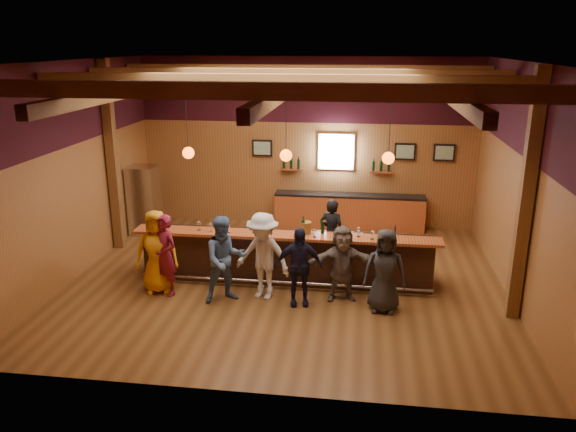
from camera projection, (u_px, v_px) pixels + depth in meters
The scene contains 27 objects.
room at pixel (286, 129), 11.01m from camera, with size 9.04×9.00×4.52m.
bar_counter at pixel (288, 255), 11.89m from camera, with size 6.30×1.07×1.11m.
back_bar_cabinet at pixel (349, 211), 15.13m from camera, with size 4.00×0.52×0.95m.
window at pixel (336, 152), 14.93m from camera, with size 0.95×0.09×0.95m.
framed_pictures at pixel (369, 151), 14.79m from camera, with size 5.35×0.05×0.45m.
wine_shelves at pixel (336, 168), 14.99m from camera, with size 3.00×0.18×0.30m.
pendant_lights at pixel (286, 155), 11.10m from camera, with size 4.24×0.24×1.37m.
stainless_fridge at pixel (144, 200), 14.63m from camera, with size 0.70×0.70×1.80m, color silver.
customer_orange at pixel (157, 252), 11.18m from camera, with size 0.83×0.54×1.71m, color orange.
customer_redvest at pixel (165, 255), 11.07m from camera, with size 0.60×0.39×1.65m, color maroon.
customer_denim at pixel (225, 259), 10.78m from camera, with size 0.83×0.65×1.72m, color #4C6C98.
customer_white at pixel (263, 256), 10.89m from camera, with size 1.13×0.65×1.75m, color silver.
customer_navy at pixel (299, 266), 10.64m from camera, with size 0.91×0.38×1.55m, color black.
customer_brown at pixel (342, 263), 10.86m from camera, with size 1.40×0.45×1.51m, color #645850.
customer_dark at pixel (385, 271), 10.38m from camera, with size 0.79×0.51×1.61m, color #262629.
bartender at pixel (332, 233), 12.45m from camera, with size 0.57×0.38×1.57m, color black.
ice_bucket at pixel (306, 228), 11.43m from camera, with size 0.23×0.23×0.25m, color brown.
bottle_a at pixel (303, 227), 11.39m from camera, with size 0.08×0.08×0.38m.
bottle_b at pixel (323, 227), 11.41m from camera, with size 0.08×0.08×0.35m.
glass_a at pixel (152, 222), 11.71m from camera, with size 0.09×0.09×0.19m.
glass_b at pixel (199, 224), 11.62m from camera, with size 0.09×0.09×0.19m.
glass_c at pixel (210, 226), 11.53m from camera, with size 0.08×0.08×0.18m.
glass_d at pixel (228, 227), 11.46m from camera, with size 0.08×0.08×0.18m.
glass_e at pixel (254, 226), 11.44m from camera, with size 0.09×0.09×0.20m.
glass_f at pixel (314, 231), 11.21m from camera, with size 0.08×0.08×0.18m.
glass_g at pixel (358, 230), 11.23m from camera, with size 0.09×0.09×0.20m.
glass_h at pixel (372, 233), 11.07m from camera, with size 0.08×0.08×0.19m.
Camera 1 is at (1.51, -10.85, 4.87)m, focal length 35.00 mm.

